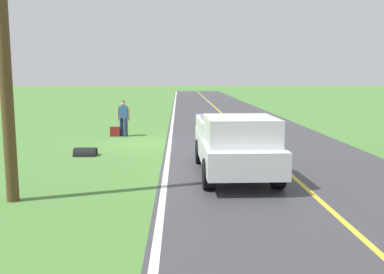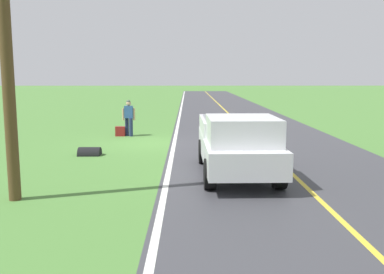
# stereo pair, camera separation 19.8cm
# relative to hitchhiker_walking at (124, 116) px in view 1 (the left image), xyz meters

# --- Properties ---
(ground_plane) EXTENTS (200.00, 200.00, 0.00)m
(ground_plane) POSITION_rel_hitchhiker_walking_xyz_m (-1.23, 2.34, -0.98)
(ground_plane) COLOR #4C7F38
(road_surface) EXTENTS (7.78, 120.00, 0.00)m
(road_surface) POSITION_rel_hitchhiker_walking_xyz_m (-5.97, 2.34, -0.98)
(road_surface) COLOR #3D3D42
(road_surface) RESTS_ON ground
(lane_edge_line) EXTENTS (0.16, 117.60, 0.00)m
(lane_edge_line) POSITION_rel_hitchhiker_walking_xyz_m (-2.26, 2.34, -0.98)
(lane_edge_line) COLOR silver
(lane_edge_line) RESTS_ON ground
(lane_centre_line) EXTENTS (0.14, 117.60, 0.00)m
(lane_centre_line) POSITION_rel_hitchhiker_walking_xyz_m (-5.97, 2.34, -0.98)
(lane_centre_line) COLOR gold
(lane_centre_line) RESTS_ON ground
(hitchhiker_walking) EXTENTS (0.62, 0.51, 1.75)m
(hitchhiker_walking) POSITION_rel_hitchhiker_walking_xyz_m (0.00, 0.00, 0.00)
(hitchhiker_walking) COLOR navy
(hitchhiker_walking) RESTS_ON ground
(suitcase_carried) EXTENTS (0.47, 0.21, 0.47)m
(suitcase_carried) POSITION_rel_hitchhiker_walking_xyz_m (0.42, 0.09, -0.74)
(suitcase_carried) COLOR maroon
(suitcase_carried) RESTS_ON ground
(pickup_truck_passing) EXTENTS (2.16, 5.43, 1.82)m
(pickup_truck_passing) POSITION_rel_hitchhiker_walking_xyz_m (-4.30, 8.33, -0.01)
(pickup_truck_passing) COLOR silver
(pickup_truck_passing) RESTS_ON ground
(utility_pole_roadside) EXTENTS (0.28, 0.28, 8.19)m
(utility_pole_roadside) POSITION_rel_hitchhiker_walking_xyz_m (1.25, 10.67, 3.12)
(utility_pole_roadside) COLOR brown
(utility_pole_roadside) RESTS_ON ground
(drainage_culvert) EXTENTS (0.80, 0.60, 0.60)m
(drainage_culvert) POSITION_rel_hitchhiker_walking_xyz_m (0.77, 5.01, -0.98)
(drainage_culvert) COLOR black
(drainage_culvert) RESTS_ON ground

